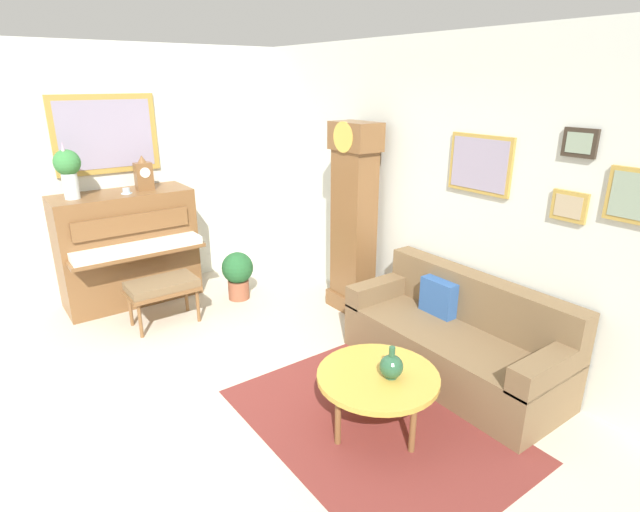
{
  "coord_description": "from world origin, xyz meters",
  "views": [
    {
      "loc": [
        3.35,
        -1.2,
        2.41
      ],
      "look_at": [
        -0.17,
        1.36,
        0.88
      ],
      "focal_mm": 28.18,
      "sensor_mm": 36.0,
      "label": 1
    }
  ],
  "objects_px": {
    "couch": "(456,340)",
    "flower_vase": "(68,168)",
    "piano_bench": "(162,287)",
    "green_jug": "(391,366)",
    "coffee_table": "(378,378)",
    "teacup": "(126,191)",
    "potted_plant": "(238,272)",
    "piano": "(128,248)",
    "mantel_clock": "(144,174)",
    "grandfather_clock": "(353,225)"
  },
  "relations": [
    {
      "from": "mantel_clock",
      "to": "flower_vase",
      "type": "distance_m",
      "value": 0.76
    },
    {
      "from": "piano",
      "to": "flower_vase",
      "type": "xyz_separation_m",
      "value": [
        0.0,
        -0.48,
        0.94
      ]
    },
    {
      "from": "piano_bench",
      "to": "mantel_clock",
      "type": "height_order",
      "value": "mantel_clock"
    },
    {
      "from": "mantel_clock",
      "to": "teacup",
      "type": "relative_size",
      "value": 3.28
    },
    {
      "from": "piano",
      "to": "couch",
      "type": "xyz_separation_m",
      "value": [
        3.18,
        1.79,
        -0.32
      ]
    },
    {
      "from": "grandfather_clock",
      "to": "green_jug",
      "type": "height_order",
      "value": "grandfather_clock"
    },
    {
      "from": "grandfather_clock",
      "to": "mantel_clock",
      "type": "xyz_separation_m",
      "value": [
        -1.65,
        -1.63,
        0.46
      ]
    },
    {
      "from": "grandfather_clock",
      "to": "potted_plant",
      "type": "distance_m",
      "value": 1.47
    },
    {
      "from": "coffee_table",
      "to": "teacup",
      "type": "distance_m",
      "value": 3.43
    },
    {
      "from": "piano_bench",
      "to": "couch",
      "type": "xyz_separation_m",
      "value": [
        2.38,
        1.71,
        -0.09
      ]
    },
    {
      "from": "piano",
      "to": "coffee_table",
      "type": "bearing_deg",
      "value": 12.95
    },
    {
      "from": "flower_vase",
      "to": "potted_plant",
      "type": "height_order",
      "value": "flower_vase"
    },
    {
      "from": "couch",
      "to": "green_jug",
      "type": "relative_size",
      "value": 7.92
    },
    {
      "from": "grandfather_clock",
      "to": "flower_vase",
      "type": "relative_size",
      "value": 3.5
    },
    {
      "from": "coffee_table",
      "to": "potted_plant",
      "type": "xyz_separation_m",
      "value": [
        -2.63,
        0.23,
        -0.07
      ]
    },
    {
      "from": "coffee_table",
      "to": "potted_plant",
      "type": "bearing_deg",
      "value": 174.95
    },
    {
      "from": "coffee_table",
      "to": "mantel_clock",
      "type": "bearing_deg",
      "value": -171.43
    },
    {
      "from": "grandfather_clock",
      "to": "potted_plant",
      "type": "relative_size",
      "value": 3.62
    },
    {
      "from": "piano_bench",
      "to": "coffee_table",
      "type": "bearing_deg",
      "value": 15.22
    },
    {
      "from": "couch",
      "to": "flower_vase",
      "type": "distance_m",
      "value": 4.1
    },
    {
      "from": "grandfather_clock",
      "to": "piano_bench",
      "type": "bearing_deg",
      "value": -115.05
    },
    {
      "from": "coffee_table",
      "to": "teacup",
      "type": "bearing_deg",
      "value": -167.38
    },
    {
      "from": "coffee_table",
      "to": "teacup",
      "type": "xyz_separation_m",
      "value": [
        -3.24,
        -0.72,
        0.89
      ]
    },
    {
      "from": "couch",
      "to": "flower_vase",
      "type": "xyz_separation_m",
      "value": [
        -3.18,
        -2.27,
        1.26
      ]
    },
    {
      "from": "teacup",
      "to": "potted_plant",
      "type": "relative_size",
      "value": 0.21
    },
    {
      "from": "green_jug",
      "to": "flower_vase",
      "type": "bearing_deg",
      "value": -159.16
    },
    {
      "from": "piano",
      "to": "couch",
      "type": "height_order",
      "value": "piano"
    },
    {
      "from": "piano",
      "to": "green_jug",
      "type": "distance_m",
      "value": 3.49
    },
    {
      "from": "teacup",
      "to": "mantel_clock",
      "type": "bearing_deg",
      "value": 109.2
    },
    {
      "from": "piano_bench",
      "to": "couch",
      "type": "height_order",
      "value": "couch"
    },
    {
      "from": "couch",
      "to": "piano_bench",
      "type": "bearing_deg",
      "value": -144.35
    },
    {
      "from": "couch",
      "to": "grandfather_clock",
      "type": "bearing_deg",
      "value": 175.88
    },
    {
      "from": "grandfather_clock",
      "to": "green_jug",
      "type": "xyz_separation_m",
      "value": [
        1.74,
        -1.08,
        -0.45
      ]
    },
    {
      "from": "coffee_table",
      "to": "green_jug",
      "type": "xyz_separation_m",
      "value": [
        0.08,
        0.05,
        0.12
      ]
    },
    {
      "from": "piano",
      "to": "flower_vase",
      "type": "relative_size",
      "value": 2.48
    },
    {
      "from": "mantel_clock",
      "to": "flower_vase",
      "type": "bearing_deg",
      "value": -90.04
    },
    {
      "from": "mantel_clock",
      "to": "potted_plant",
      "type": "relative_size",
      "value": 0.68
    },
    {
      "from": "green_jug",
      "to": "potted_plant",
      "type": "bearing_deg",
      "value": 176.12
    },
    {
      "from": "piano_bench",
      "to": "potted_plant",
      "type": "distance_m",
      "value": 0.93
    },
    {
      "from": "teacup",
      "to": "flower_vase",
      "type": "bearing_deg",
      "value": -98.67
    },
    {
      "from": "piano_bench",
      "to": "green_jug",
      "type": "height_order",
      "value": "green_jug"
    },
    {
      "from": "grandfather_clock",
      "to": "coffee_table",
      "type": "height_order",
      "value": "grandfather_clock"
    },
    {
      "from": "piano",
      "to": "couch",
      "type": "bearing_deg",
      "value": 29.29
    },
    {
      "from": "coffee_table",
      "to": "flower_vase",
      "type": "distance_m",
      "value": 3.73
    },
    {
      "from": "piano_bench",
      "to": "potted_plant",
      "type": "xyz_separation_m",
      "value": [
        -0.12,
        0.92,
        -0.08
      ]
    },
    {
      "from": "couch",
      "to": "potted_plant",
      "type": "height_order",
      "value": "couch"
    },
    {
      "from": "couch",
      "to": "potted_plant",
      "type": "bearing_deg",
      "value": -162.47
    },
    {
      "from": "piano",
      "to": "piano_bench",
      "type": "relative_size",
      "value": 2.06
    },
    {
      "from": "teacup",
      "to": "potted_plant",
      "type": "height_order",
      "value": "teacup"
    },
    {
      "from": "piano_bench",
      "to": "mantel_clock",
      "type": "bearing_deg",
      "value": 167.05
    }
  ]
}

